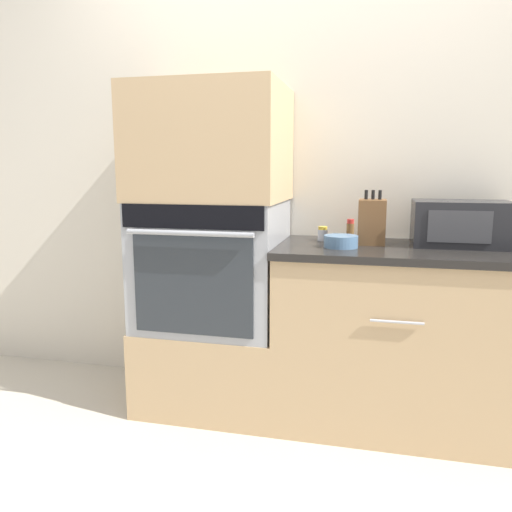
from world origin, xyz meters
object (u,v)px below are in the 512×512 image
Objects in this scene: condiment_jar_near at (350,229)px; condiment_jar_mid at (370,229)px; condiment_jar_far at (323,234)px; microwave at (461,224)px; knife_block at (372,222)px; wall_oven at (213,263)px; bowl at (341,241)px.

condiment_jar_mid is at bearing 0.88° from condiment_jar_near.
condiment_jar_near is at bearing 35.83° from condiment_jar_far.
condiment_jar_mid is (0.10, 0.00, 0.00)m from condiment_jar_near.
condiment_jar_mid is at bearing 162.98° from microwave.
knife_block is (-0.41, -0.03, 0.00)m from microwave.
knife_block reaches higher than wall_oven.
bowl is 2.19× the size of condiment_jar_far.
knife_block reaches higher than condiment_jar_far.
condiment_jar_mid is at bearing 22.73° from condiment_jar_far.
wall_oven is 0.83m from condiment_jar_mid.
bowl is (-0.14, -0.14, -0.08)m from knife_block.
microwave is 6.06× the size of condiment_jar_far.
knife_block is 3.61× the size of condiment_jar_far.
condiment_jar_mid is at bearing 93.23° from knife_block.
wall_oven reaches higher than condiment_jar_near.
condiment_jar_far is at bearing 13.55° from wall_oven.
condiment_jar_near is at bearing 84.71° from bowl.
condiment_jar_far is (-0.11, 0.20, 0.01)m from bowl.
microwave is 2.76× the size of bowl.
condiment_jar_mid reaches higher than bowl.
condiment_jar_far is (-0.13, -0.10, -0.02)m from condiment_jar_near.
condiment_jar_mid is 0.25m from condiment_jar_far.
condiment_jar_mid is (-0.01, 0.16, -0.05)m from knife_block.
condiment_jar_mid is (-0.42, 0.13, -0.05)m from microwave.
microwave reaches higher than condiment_jar_far.
condiment_jar_near is 0.92× the size of condiment_jar_mid.
condiment_jar_mid reaches higher than condiment_jar_far.
condiment_jar_mid is (0.13, 0.30, 0.03)m from bowl.
wall_oven is 9.73× the size of condiment_jar_far.
condiment_jar_far is at bearing 165.67° from knife_block.
bowl is 0.33m from condiment_jar_mid.
condiment_jar_near is (-0.11, 0.16, -0.06)m from knife_block.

